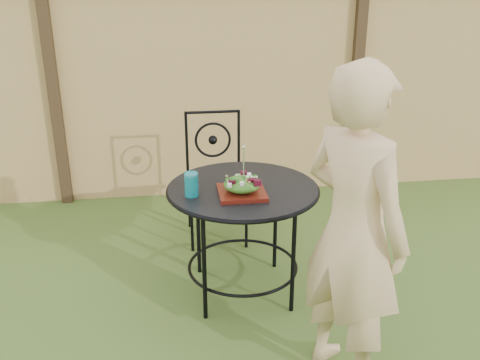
# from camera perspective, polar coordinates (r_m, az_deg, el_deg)

# --- Properties ---
(ground) EXTENTS (60.00, 60.00, 0.00)m
(ground) POSITION_cam_1_polar(r_m,az_deg,el_deg) (3.11, 0.82, -17.03)
(ground) COLOR #304D18
(ground) RESTS_ON ground
(fence) EXTENTS (8.00, 0.12, 1.90)m
(fence) POSITION_cam_1_polar(r_m,az_deg,el_deg) (4.71, -3.21, 9.45)
(fence) COLOR tan
(fence) RESTS_ON ground
(patio_table) EXTENTS (0.92, 0.92, 0.72)m
(patio_table) POSITION_cam_1_polar(r_m,az_deg,el_deg) (3.26, 0.30, -3.00)
(patio_table) COLOR black
(patio_table) RESTS_ON ground
(patio_chair) EXTENTS (0.46, 0.46, 0.95)m
(patio_chair) POSITION_cam_1_polar(r_m,az_deg,el_deg) (4.03, -2.66, 0.70)
(patio_chair) COLOR black
(patio_chair) RESTS_ON ground
(diner) EXTENTS (0.62, 0.70, 1.61)m
(diner) POSITION_cam_1_polar(r_m,az_deg,el_deg) (2.55, 12.04, -5.47)
(diner) COLOR tan
(diner) RESTS_ON ground
(salad_plate) EXTENTS (0.27, 0.27, 0.02)m
(salad_plate) POSITION_cam_1_polar(r_m,az_deg,el_deg) (3.09, 0.19, -1.35)
(salad_plate) COLOR #4A0B0A
(salad_plate) RESTS_ON patio_table
(salad) EXTENTS (0.21, 0.21, 0.08)m
(salad) POSITION_cam_1_polar(r_m,az_deg,el_deg) (3.07, 0.19, -0.46)
(salad) COLOR #235614
(salad) RESTS_ON salad_plate
(fork) EXTENTS (0.01, 0.01, 0.18)m
(fork) POSITION_cam_1_polar(r_m,az_deg,el_deg) (3.03, 0.38, 1.83)
(fork) COLOR silver
(fork) RESTS_ON salad
(drinking_glass) EXTENTS (0.08, 0.08, 0.14)m
(drinking_glass) POSITION_cam_1_polar(r_m,az_deg,el_deg) (3.07, -5.20, -0.47)
(drinking_glass) COLOR #0C8593
(drinking_glass) RESTS_ON patio_table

